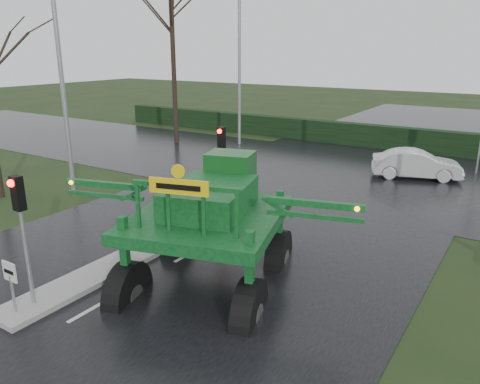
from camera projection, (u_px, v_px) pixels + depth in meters
The scene contains 13 objects.
ground at pixel (100, 305), 12.17m from camera, with size 140.00×140.00×0.00m, color black.
road_main at pixel (280, 203), 20.21m from camera, with size 14.00×80.00×0.02m, color black.
road_cross at pixel (332, 173), 25.05m from camera, with size 80.00×12.00×0.02m, color black.
median_island at pixel (144, 251), 15.23m from camera, with size 1.20×10.00×0.16m, color gray.
hedge_row at pixel (378, 137), 31.27m from camera, with size 44.00×0.90×1.50m, color black.
keep_left_sign at pixel (11, 279), 11.32m from camera, with size 0.50×0.07×1.35m.
traffic_signal_near at pixel (20, 214), 11.26m from camera, with size 0.26×0.33×3.52m.
traffic_signal_mid at pixel (222, 151), 18.10m from camera, with size 0.26×0.33×3.52m.
street_light_left_near at pixel (64, 59), 19.45m from camera, with size 3.85×0.30×10.00m.
street_light_left_far at pixel (243, 55), 30.73m from camera, with size 3.85×0.30×10.00m.
tree_left_far at pixel (172, 37), 30.99m from camera, with size 7.70×7.70×13.26m.
crop_sprayer at pixel (126, 214), 12.19m from camera, with size 8.25×6.17×4.76m.
white_sedan at pixel (415, 178), 24.09m from camera, with size 1.53×4.38×1.44m, color silver.
Camera 1 is at (8.88, -7.09, 6.40)m, focal length 35.00 mm.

